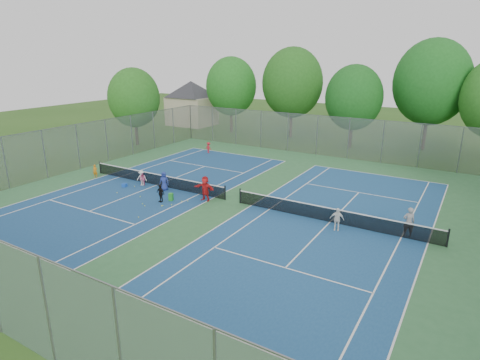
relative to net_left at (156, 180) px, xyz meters
name	(u,v)px	position (x,y,z in m)	size (l,w,h in m)	color
ground	(233,202)	(7.00, 0.00, -0.46)	(120.00, 120.00, 0.00)	#2B5119
court_pad	(233,201)	(7.00, 0.00, -0.45)	(32.00, 32.00, 0.01)	#31693B
court_left	(157,185)	(0.00, 0.00, -0.44)	(10.97, 23.77, 0.01)	navy
court_right	(330,222)	(14.00, 0.00, -0.44)	(10.97, 23.77, 0.01)	navy
net_left	(156,180)	(0.00, 0.00, 0.00)	(12.87, 0.10, 0.91)	black
net_right	(330,215)	(14.00, 0.00, 0.00)	(12.87, 0.10, 0.91)	black
fence_north	(317,135)	(7.00, 16.00, 1.54)	(32.00, 0.10, 4.00)	gray
fence_west	(78,147)	(-9.00, 0.00, 1.54)	(32.00, 0.10, 4.00)	gray
house	(191,95)	(-15.00, 24.00, 3.76)	(11.03, 11.03, 7.30)	#B7A88C
tree_nw	(231,86)	(-7.00, 22.00, 5.44)	(6.40, 6.40, 9.58)	#443326
tree_nl	(292,83)	(1.00, 23.00, 6.09)	(7.20, 7.20, 10.69)	#443326
tree_nc	(354,98)	(9.00, 21.00, 4.94)	(6.00, 6.00, 8.85)	#443326
tree_nr	(432,82)	(16.00, 24.00, 6.59)	(7.60, 7.60, 11.42)	#443326
tree_side_w	(134,98)	(-12.00, 10.00, 4.79)	(5.60, 5.60, 8.47)	#443326
ball_crate	(124,185)	(-1.85, -1.57, -0.32)	(0.32, 0.32, 0.27)	#184CB4
ball_hopper	(171,197)	(3.24, -2.07, -0.18)	(0.28, 0.28, 0.55)	green
student_a	(95,171)	(-5.79, -1.02, 0.09)	(0.40, 0.26, 1.09)	#C86F12
student_b	(143,179)	(-0.85, -0.60, 0.10)	(0.54, 0.42, 1.11)	#CB4F7B
student_c	(142,178)	(-0.94, -0.60, 0.16)	(0.79, 0.46, 1.23)	silver
student_d	(160,193)	(2.80, -2.63, 0.18)	(0.74, 0.31, 1.26)	black
student_e	(164,181)	(1.34, -0.60, 0.27)	(0.71, 0.46, 1.44)	navy
student_f	(205,189)	(5.26, -0.80, 0.43)	(1.64, 0.52, 1.76)	red
child_far_baseline	(209,148)	(-2.80, 10.94, 0.11)	(0.73, 0.42, 1.13)	red
instructor	(409,222)	(18.35, 0.33, 0.41)	(0.63, 0.42, 1.74)	gray
teen_court_b	(337,219)	(14.67, -0.89, 0.23)	(0.80, 0.33, 1.37)	white
tennis_ball_0	(138,217)	(3.52, -5.51, -0.42)	(0.07, 0.07, 0.07)	yellow
tennis_ball_1	(162,206)	(3.45, -3.27, -0.42)	(0.07, 0.07, 0.07)	#E1EC37
tennis_ball_2	(182,202)	(4.04, -1.89, -0.42)	(0.07, 0.07, 0.07)	#C6E334
tennis_ball_3	(126,185)	(-1.98, -1.36, -0.42)	(0.07, 0.07, 0.07)	gold
tennis_ball_4	(117,193)	(-1.20, -2.93, -0.42)	(0.07, 0.07, 0.07)	yellow
tennis_ball_5	(172,205)	(3.88, -2.78, -0.42)	(0.07, 0.07, 0.07)	#CEE635
tennis_ball_6	(134,187)	(-1.18, -1.20, -0.42)	(0.07, 0.07, 0.07)	yellow
tennis_ball_7	(140,197)	(0.89, -2.69, -0.42)	(0.07, 0.07, 0.07)	#B1D231
tennis_ball_8	(163,206)	(3.46, -3.18, -0.42)	(0.07, 0.07, 0.07)	#C5E535
tennis_ball_9	(188,201)	(4.36, -1.64, -0.42)	(0.07, 0.07, 0.07)	gold
tennis_ball_10	(145,206)	(2.45, -3.85, -0.42)	(0.07, 0.07, 0.07)	#C8F138
tennis_ball_11	(142,204)	(2.05, -3.65, -0.42)	(0.07, 0.07, 0.07)	#AED331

